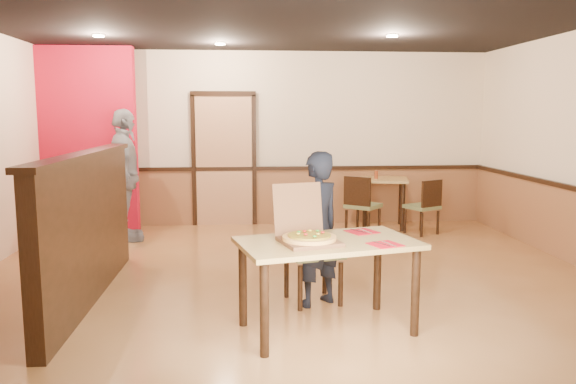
# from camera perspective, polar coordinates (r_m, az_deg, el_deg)

# --- Properties ---
(floor) EXTENTS (7.00, 7.00, 0.00)m
(floor) POSITION_cam_1_polar(r_m,az_deg,el_deg) (5.96, 0.43, -9.69)
(floor) COLOR #C1834B
(floor) RESTS_ON ground
(ceiling) EXTENTS (7.00, 7.00, 0.00)m
(ceiling) POSITION_cam_1_polar(r_m,az_deg,el_deg) (5.76, 0.46, 17.90)
(ceiling) COLOR black
(ceiling) RESTS_ON wall_back
(wall_back) EXTENTS (7.00, 0.00, 7.00)m
(wall_back) POSITION_cam_1_polar(r_m,az_deg,el_deg) (9.17, -1.51, 5.43)
(wall_back) COLOR #F4E0BF
(wall_back) RESTS_ON floor
(wainscot_back) EXTENTS (7.00, 0.04, 0.90)m
(wainscot_back) POSITION_cam_1_polar(r_m,az_deg,el_deg) (9.24, -1.48, -0.48)
(wainscot_back) COLOR #945F3B
(wainscot_back) RESTS_ON floor
(chair_rail_back) EXTENTS (7.00, 0.06, 0.06)m
(chair_rail_back) POSITION_cam_1_polar(r_m,az_deg,el_deg) (9.16, -1.48, 2.42)
(chair_rail_back) COLOR black
(chair_rail_back) RESTS_ON wall_back
(back_door) EXTENTS (0.90, 0.06, 2.10)m
(back_door) POSITION_cam_1_polar(r_m,az_deg,el_deg) (9.15, -6.51, 3.18)
(back_door) COLOR tan
(back_door) RESTS_ON wall_back
(booth_partition) EXTENTS (0.20, 3.10, 1.44)m
(booth_partition) POSITION_cam_1_polar(r_m,az_deg,el_deg) (5.75, -19.67, -3.23)
(booth_partition) COLOR black
(booth_partition) RESTS_ON floor
(red_accent_panel) EXTENTS (1.60, 0.20, 2.78)m
(red_accent_panel) POSITION_cam_1_polar(r_m,az_deg,el_deg) (8.99, -20.19, 4.89)
(red_accent_panel) COLOR red
(red_accent_panel) RESTS_ON floor
(spot_a) EXTENTS (0.14, 0.14, 0.02)m
(spot_a) POSITION_cam_1_polar(r_m,az_deg,el_deg) (7.73, -18.70, 14.80)
(spot_a) COLOR #FFE3B2
(spot_a) RESTS_ON ceiling
(spot_b) EXTENTS (0.14, 0.14, 0.02)m
(spot_b) POSITION_cam_1_polar(r_m,az_deg,el_deg) (8.21, -6.92, 14.72)
(spot_b) COLOR #FFE3B2
(spot_b) RESTS_ON ceiling
(spot_c) EXTENTS (0.14, 0.14, 0.02)m
(spot_c) POSITION_cam_1_polar(r_m,az_deg,el_deg) (7.46, 10.54, 15.33)
(spot_c) COLOR #FFE3B2
(spot_c) RESTS_ON ceiling
(main_table) EXTENTS (1.59, 1.14, 0.77)m
(main_table) POSITION_cam_1_polar(r_m,az_deg,el_deg) (4.67, 4.03, -6.26)
(main_table) COLOR tan
(main_table) RESTS_ON floor
(diner_chair) EXTENTS (0.59, 0.59, 0.99)m
(diner_chair) POSITION_cam_1_polar(r_m,az_deg,el_deg) (5.46, 2.30, -5.42)
(diner_chair) COLOR olive
(diner_chair) RESTS_ON floor
(side_chair_left) EXTENTS (0.62, 0.62, 0.90)m
(side_chair_left) POSITION_cam_1_polar(r_m,az_deg,el_deg) (8.39, 7.44, -1.13)
(side_chair_left) COLOR olive
(side_chair_left) RESTS_ON floor
(side_chair_right) EXTENTS (0.56, 0.56, 0.84)m
(side_chair_right) POSITION_cam_1_polar(r_m,az_deg,el_deg) (8.65, 13.75, -1.24)
(side_chair_right) COLOR olive
(side_chair_right) RESTS_ON floor
(side_table) EXTENTS (0.88, 0.88, 0.79)m
(side_table) POSITION_cam_1_polar(r_m,az_deg,el_deg) (9.07, 9.70, 0.26)
(side_table) COLOR tan
(side_table) RESTS_ON floor
(diner) EXTENTS (0.64, 0.59, 1.46)m
(diner) POSITION_cam_1_polar(r_m,az_deg,el_deg) (5.28, 2.90, -3.78)
(diner) COLOR black
(diner) RESTS_ON floor
(passerby) EXTENTS (0.69, 1.17, 1.88)m
(passerby) POSITION_cam_1_polar(r_m,az_deg,el_deg) (8.26, -16.22, 1.62)
(passerby) COLOR gray
(passerby) RESTS_ON floor
(pizza_box) EXTENTS (0.55, 0.61, 0.46)m
(pizza_box) POSITION_cam_1_polar(r_m,az_deg,el_deg) (4.56, 1.95, -4.41)
(pizza_box) COLOR brown
(pizza_box) RESTS_ON main_table
(pizza) EXTENTS (0.56, 0.56, 0.03)m
(pizza) POSITION_cam_1_polar(r_m,az_deg,el_deg) (4.52, 2.18, -4.68)
(pizza) COLOR #ECAE55
(pizza) RESTS_ON pizza_box
(napkin_near) EXTENTS (0.30, 0.30, 0.01)m
(napkin_near) POSITION_cam_1_polar(r_m,az_deg,el_deg) (4.55, 9.84, -5.26)
(napkin_near) COLOR red
(napkin_near) RESTS_ON main_table
(napkin_far) EXTENTS (0.31, 0.31, 0.01)m
(napkin_far) POSITION_cam_1_polar(r_m,az_deg,el_deg) (5.01, 7.53, -4.01)
(napkin_far) COLOR red
(napkin_far) RESTS_ON main_table
(condiment) EXTENTS (0.05, 0.05, 0.13)m
(condiment) POSITION_cam_1_polar(r_m,az_deg,el_deg) (8.94, 8.95, 1.76)
(condiment) COLOR #8E3819
(condiment) RESTS_ON side_table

